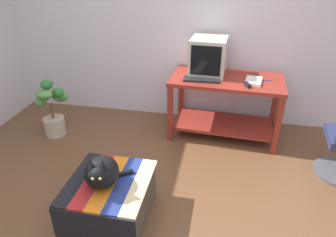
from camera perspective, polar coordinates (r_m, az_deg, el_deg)
name	(u,v)px	position (r m, az deg, el deg)	size (l,w,h in m)	color
ground_plane	(155,225)	(2.68, -2.52, -19.24)	(14.00, 14.00, 0.00)	brown
back_wall	(191,18)	(3.89, 4.34, 18.17)	(8.00, 0.10, 2.60)	silver
desk	(225,97)	(3.67, 10.62, 3.99)	(1.31, 0.75, 0.73)	maroon
tv_monitor	(208,57)	(3.61, 7.49, 11.31)	(0.42, 0.44, 0.42)	#BCB7A8
keyboard	(201,80)	(3.46, 6.23, 7.22)	(0.40, 0.15, 0.02)	black
book	(254,81)	(3.53, 15.62, 6.76)	(0.17, 0.26, 0.03)	white
ottoman_with_blanket	(110,199)	(2.67, -10.65, -14.50)	(0.65, 0.70, 0.37)	#4C4238
cat	(102,172)	(2.44, -12.26, -9.68)	(0.36, 0.38, 0.31)	black
potted_plant	(52,110)	(3.93, -20.78, 1.53)	(0.37, 0.38, 0.67)	#B7A893
stapler	(247,85)	(3.38, 14.55, 6.09)	(0.04, 0.11, 0.04)	black
pen	(265,80)	(3.61, 17.63, 6.81)	(0.01, 0.01, 0.14)	#2351B2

